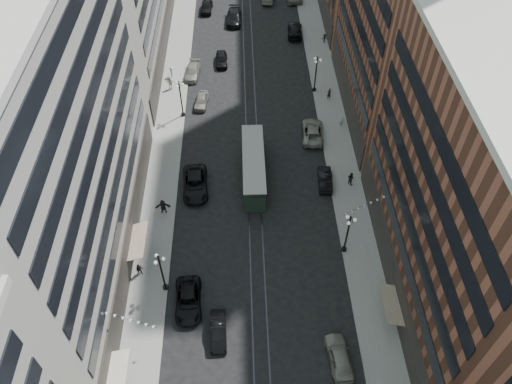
{
  "coord_description": "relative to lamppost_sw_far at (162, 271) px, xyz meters",
  "views": [
    {
      "loc": [
        -1.11,
        1.45,
        43.2
      ],
      "look_at": [
        0.06,
        36.16,
        5.0
      ],
      "focal_mm": 35.0,
      "sensor_mm": 36.0,
      "label": 1
    }
  ],
  "objects": [
    {
      "name": "car_9",
      "position": [
        2.22,
        55.9,
        -2.28
      ],
      "size": [
        2.26,
        4.91,
        1.63
      ],
      "primitive_type": "imported",
      "rotation": [
        0.0,
        0.0,
        -0.07
      ],
      "color": "black",
      "rests_on": "ground"
    },
    {
      "name": "car_11",
      "position": [
        17.06,
        22.31,
        -2.3
      ],
      "size": [
        3.11,
        5.9,
        1.58
      ],
      "primitive_type": "imported",
      "rotation": [
        0.0,
        0.0,
        3.05
      ],
      "color": "gray",
      "rests_on": "ground"
    },
    {
      "name": "car_10",
      "position": [
        17.6,
        13.89,
        -2.37
      ],
      "size": [
        1.82,
        4.48,
        1.45
      ],
      "primitive_type": "imported",
      "rotation": [
        0.0,
        0.0,
        3.07
      ],
      "color": "black",
      "rests_on": "ground"
    },
    {
      "name": "car_8",
      "position": [
        0.8,
        36.43,
        -2.38
      ],
      "size": [
        2.53,
        5.15,
        1.44
      ],
      "primitive_type": "imported",
      "rotation": [
        0.0,
        0.0,
        -0.1
      ],
      "color": "gray",
      "rests_on": "ground"
    },
    {
      "name": "sidewalk_west",
      "position": [
        -1.8,
        42.0,
        -3.02
      ],
      "size": [
        4.0,
        180.0,
        0.15
      ],
      "primitive_type": "cube",
      "color": "gray",
      "rests_on": "ground"
    },
    {
      "name": "pedestrian_9",
      "position": [
        21.43,
        44.6,
        -2.18
      ],
      "size": [
        1.05,
        0.58,
        1.53
      ],
      "primitive_type": "imported",
      "rotation": [
        0.0,
        0.0,
        -0.19
      ],
      "color": "black",
      "rests_on": "sidewalk_east"
    },
    {
      "name": "lamppost_sw_mid",
      "position": [
        0.0,
        27.0,
        0.0
      ],
      "size": [
        1.03,
        1.14,
        5.52
      ],
      "color": "black",
      "rests_on": "sidewalk_west"
    },
    {
      "name": "car_5",
      "position": [
        5.33,
        -5.07,
        -2.4
      ],
      "size": [
        1.62,
        4.28,
        1.4
      ],
      "primitive_type": "imported",
      "rotation": [
        0.0,
        0.0,
        0.03
      ],
      "color": "black",
      "rests_on": "ground"
    },
    {
      "name": "pedestrian_2",
      "position": [
        -2.66,
        1.7,
        -2.15
      ],
      "size": [
        0.85,
        0.6,
        1.58
      ],
      "primitive_type": "imported",
      "rotation": [
        0.0,
        0.0,
        0.26
      ],
      "color": "black",
      "rests_on": "sidewalk_west"
    },
    {
      "name": "lamppost_sw_far",
      "position": [
        0.0,
        0.0,
        0.0
      ],
      "size": [
        1.03,
        1.14,
        5.52
      ],
      "color": "black",
      "rests_on": "sidewalk_west"
    },
    {
      "name": "streetcar",
      "position": [
        9.2,
        15.26,
        -1.62
      ],
      "size": [
        2.55,
        11.54,
        3.19
      ],
      "color": "#1F3124",
      "rests_on": "ground"
    },
    {
      "name": "pedestrian_extra_0",
      "position": [
        20.22,
        30.11,
        -2.13
      ],
      "size": [
        0.69,
        0.55,
        1.64
      ],
      "primitive_type": "imported",
      "rotation": [
        0.0,
        0.0,
        3.45
      ],
      "color": "black",
      "rests_on": "sidewalk_east"
    },
    {
      "name": "building_east_mid",
      "position": [
        26.2,
        -0.0,
        8.9
      ],
      "size": [
        8.0,
        30.0,
        24.0
      ],
      "primitive_type": "cube",
      "color": "brown",
      "rests_on": "ground"
    },
    {
      "name": "lamppost_se_far",
      "position": [
        18.4,
        4.0,
        0.0
      ],
      "size": [
        1.03,
        1.14,
        5.52
      ],
      "color": "black",
      "rests_on": "sidewalk_east"
    },
    {
      "name": "pedestrian_extra_1",
      "position": [
        -2.18,
        36.06,
        -2.12
      ],
      "size": [
        0.86,
        1.15,
        1.65
      ],
      "primitive_type": "imported",
      "rotation": [
        0.0,
        0.0,
        2.02
      ],
      "color": "beige",
      "rests_on": "sidewalk_west"
    },
    {
      "name": "rail_east",
      "position": [
        9.9,
        42.0,
        -3.09
      ],
      "size": [
        0.12,
        180.0,
        0.02
      ],
      "primitive_type": "cube",
      "color": "#2D2D33",
      "rests_on": "ground"
    },
    {
      "name": "car_4",
      "position": [
        16.08,
        -7.95,
        -2.29
      ],
      "size": [
        2.35,
        4.87,
        1.6
      ],
      "primitive_type": "imported",
      "rotation": [
        0.0,
        0.0,
        3.24
      ],
      "color": "gray",
      "rests_on": "ground"
    },
    {
      "name": "car_13",
      "position": [
        5.06,
        39.47,
        -2.36
      ],
      "size": [
        1.83,
        4.35,
        1.47
      ],
      "primitive_type": "imported",
      "rotation": [
        0.0,
        0.0,
        0.02
      ],
      "color": "black",
      "rests_on": "ground"
    },
    {
      "name": "ground",
      "position": [
        9.2,
        32.0,
        -3.1
      ],
      "size": [
        220.0,
        220.0,
        0.0
      ],
      "primitive_type": "plane",
      "color": "black",
      "rests_on": "ground"
    },
    {
      "name": "car_7",
      "position": [
        2.34,
        13.47,
        -2.24
      ],
      "size": [
        3.24,
        6.31,
        1.71
      ],
      "primitive_type": "imported",
      "rotation": [
        0.0,
        0.0,
        0.07
      ],
      "color": "black",
      "rests_on": "ground"
    },
    {
      "name": "pedestrian_6",
      "position": [
        -2.12,
        33.09,
        -1.98
      ],
      "size": [
        1.21,
        0.7,
        1.94
      ],
      "primitive_type": "imported",
      "rotation": [
        0.0,
        0.0,
        3.31
      ],
      "color": "beige",
      "rests_on": "sidewalk_west"
    },
    {
      "name": "lamppost_se_mid",
      "position": [
        18.4,
        32.0,
        0.0
      ],
      "size": [
        1.03,
        1.14,
        5.52
      ],
      "color": "black",
      "rests_on": "sidewalk_east"
    },
    {
      "name": "car_extra_2",
      "position": [
        2.4,
        29.42,
        -2.4
      ],
      "size": [
        2.11,
        4.24,
        1.39
      ],
      "primitive_type": "imported",
      "rotation": [
        0.0,
        0.0,
        -0.12
      ],
      "color": "gray",
      "rests_on": "ground"
    },
    {
      "name": "rail_west",
      "position": [
        8.5,
        42.0,
        -3.09
      ],
      "size": [
        0.12,
        180.0,
        0.02
      ],
      "primitive_type": "cube",
      "color": "#2D2D33",
      "rests_on": "ground"
    },
    {
      "name": "car_12",
      "position": [
        16.92,
        47.52,
        -2.28
      ],
      "size": [
        2.71,
        5.77,
        1.63
      ],
      "primitive_type": "imported",
      "rotation": [
        0.0,
        0.0,
        3.06
      ],
      "color": "black",
      "rests_on": "ground"
    },
    {
      "name": "sidewalk_east",
      "position": [
        20.2,
        42.0,
        -3.02
      ],
      "size": [
        4.0,
        180.0,
        0.15
      ],
      "primitive_type": "cube",
      "color": "gray",
      "rests_on": "ground"
    },
    {
      "name": "building_west_mid",
      "position": [
        -7.8,
        5.0,
        10.9
      ],
      "size": [
        8.0,
        36.0,
        28.0
      ],
      "primitive_type": "cube",
      "color": "gray",
      "rests_on": "ground"
    },
    {
      "name": "pedestrian_5",
      "position": [
        -1.05,
        9.91,
        -2.01
      ],
      "size": [
        1.76,
        0.6,
        1.87
      ],
      "primitive_type": "imported",
      "rotation": [
        0.0,
        0.0,
        0.06
      ],
      "color": "black",
      "rests_on": "sidewalk_west"
    },
    {
      "name": "pedestrian_8",
      "position": [
        21.03,
        24.06,
        -2.06
      ],
      "size": [
        0.7,
        0.51,
        1.77
      ],
      "primitive_type": "imported",
      "rotation": [
        0.0,
        0.0,
        3.27
      ],
      "color": "#A49E87",
      "rests_on": "sidewalk_east"
    },
    {
      "name": "car_extra_0",
      "position": [
        7.0,
        51.94,
        -2.25
      ],
      "size": [
        2.67,
        5.96,
        1.7
      ],
      "primitive_type": "imported",
      "rotation": [
        0.0,
        0.0,
        -0.05
      ],
      "color": "black",
      "rests_on": "ground"
    },
    {
      "name": "car_2",
      "position": [
        2.4,
        -1.84,
        -2.35
      ],
      "size": [
        2.76,
        5.5,
        1.49
      ],
      "primitive_type": "imported",
      "rotation": [
        0.0,
        0.0,
        0.05
      ],
      "color": "black",
      "rests_on": "ground"
    },
    {
      "name": "pedestrian_7",
      "position": [
        20.57,
        13.59,
        -2.08
      ],
      "size": [
        0.9,
        0.95,
        1.74
      ],
      "primitive_type": "imported",
      "rotation": [
        0.0,
        0.0,
        2.27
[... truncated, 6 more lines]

